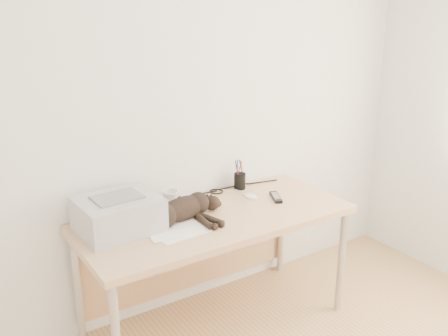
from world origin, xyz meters
TOP-DOWN VIEW (x-y plane):
  - wall_back at (0.00, 1.75)m, footprint 3.50×0.00m
  - desk at (0.00, 1.48)m, footprint 1.60×0.70m
  - printer at (-0.54, 1.51)m, footprint 0.43×0.37m
  - papers at (-0.29, 1.32)m, footprint 0.33×0.25m
  - cat at (-0.21, 1.43)m, footprint 0.64×0.30m
  - mug at (-0.15, 1.67)m, footprint 0.14×0.14m
  - pen_cup at (0.37, 1.67)m, footprint 0.08×0.08m
  - remote_grey at (-0.27, 1.52)m, footprint 0.14×0.16m
  - remote_black at (0.46, 1.40)m, footprint 0.12×0.17m
  - mouse at (0.34, 1.51)m, footprint 0.08×0.11m
  - cable_tangle at (0.00, 1.70)m, footprint 1.36×0.09m

SIDE VIEW (x-z plane):
  - desk at x=0.00m, z-range 0.24..0.98m
  - papers at x=-0.29m, z-range 0.74..0.75m
  - cable_tangle at x=0.00m, z-range 0.74..0.75m
  - remote_grey at x=-0.27m, z-range 0.74..0.76m
  - remote_black at x=0.46m, z-range 0.74..0.76m
  - mouse at x=0.34m, z-range 0.74..0.77m
  - mug at x=-0.15m, z-range 0.74..0.83m
  - pen_cup at x=0.37m, z-range 0.70..0.89m
  - cat at x=-0.21m, z-range 0.73..0.87m
  - printer at x=-0.54m, z-range 0.74..0.93m
  - wall_back at x=0.00m, z-range -0.45..3.05m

